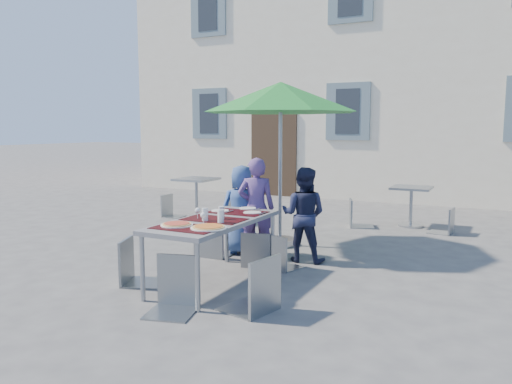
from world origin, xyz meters
The scene contains 23 objects.
ground centered at (0.00, 0.00, 0.00)m, with size 90.00×90.00×0.00m, color #48484A.
building centered at (0.00, 11.50, 4.85)m, with size 13.60×8.20×11.10m.
dining_table centered at (0.61, 0.23, 0.70)m, with size 0.80×1.85×0.76m.
pizza_near_left centered at (0.45, -0.28, 0.77)m, with size 0.35×0.35×0.03m.
pizza_near_right centered at (0.84, -0.26, 0.77)m, with size 0.38×0.38×0.03m.
glassware centered at (0.65, 0.12, 0.83)m, with size 0.44×0.41×0.15m.
place_settings centered at (0.60, 0.87, 0.76)m, with size 0.69×0.54×0.01m.
child_0 centered at (0.23, 1.59, 0.64)m, with size 0.62×0.41×1.28m, color #345191.
child_1 centered at (0.51, 1.48, 0.70)m, with size 0.51×0.33×1.40m, color #593E7F.
child_2 centered at (1.17, 1.60, 0.64)m, with size 0.62×0.36×1.28m, color #1B1F3C.
chair_0 centered at (-0.05, 1.24, 0.62)m, with size 0.48×0.48×1.05m.
chair_1 centered at (0.73, 1.07, 0.51)m, with size 0.47×0.48×0.87m.
chair_2 centered at (1.05, 1.10, 0.49)m, with size 0.48×0.48×0.85m.
chair_3 centered at (-0.21, -0.20, 0.58)m, with size 0.57×0.57×0.99m.
chair_4 centered at (1.46, -0.39, 0.63)m, with size 0.56×0.56×1.06m.
chair_5 centered at (0.71, -0.69, 0.60)m, with size 0.55×0.55×1.01m.
patio_umbrella centered at (0.50, 2.31, 2.23)m, with size 2.33×2.33×2.48m.
cafe_table_0 centered at (-2.01, 3.79, 0.56)m, with size 0.74×0.74×0.79m.
bg_chair_l_0 centered at (-2.51, 3.59, 0.50)m, with size 0.39×0.38×0.86m.
bg_chair_r_0 centered at (-1.16, 3.47, 0.63)m, with size 0.61×0.60×1.06m.
cafe_table_1 centered at (2.04, 4.72, 0.50)m, with size 0.69×0.69×0.74m.
bg_chair_l_1 centered at (1.15, 4.28, 0.56)m, with size 0.55×0.55×0.96m.
bg_chair_r_1 centered at (2.69, 4.36, 0.49)m, with size 0.42×0.41×0.85m.
Camera 1 is at (3.58, -4.58, 1.79)m, focal length 35.00 mm.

